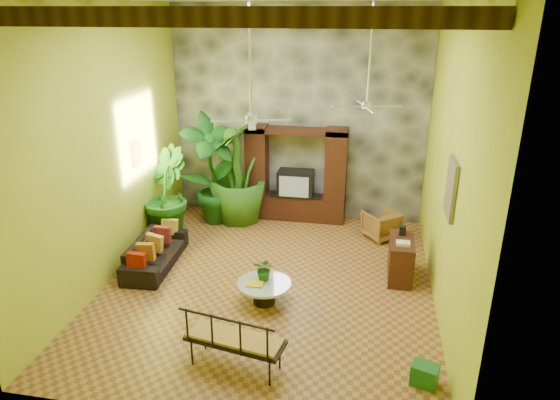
% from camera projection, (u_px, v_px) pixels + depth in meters
% --- Properties ---
extents(ground, '(7.00, 7.00, 0.00)m').
position_uv_depth(ground, '(270.00, 282.00, 9.47)').
color(ground, brown).
rests_on(ground, ground).
extents(back_wall, '(6.00, 0.02, 5.00)m').
position_uv_depth(back_wall, '(299.00, 115.00, 11.78)').
color(back_wall, '#AEBD2B').
rests_on(back_wall, ground).
extents(left_wall, '(0.02, 7.00, 5.00)m').
position_uv_depth(left_wall, '(108.00, 147.00, 9.08)').
color(left_wall, '#AEBD2B').
rests_on(left_wall, ground).
extents(right_wall, '(0.02, 7.00, 5.00)m').
position_uv_depth(right_wall, '(450.00, 165.00, 8.06)').
color(right_wall, '#AEBD2B').
rests_on(right_wall, ground).
extents(stone_accent_wall, '(5.98, 0.10, 4.98)m').
position_uv_depth(stone_accent_wall, '(298.00, 115.00, 11.73)').
color(stone_accent_wall, '#373B3F').
rests_on(stone_accent_wall, ground).
extents(ceiling_beams, '(5.95, 5.36, 0.22)m').
position_uv_depth(ceiling_beams, '(268.00, 14.00, 7.75)').
color(ceiling_beams, '#321F0F').
rests_on(ceiling_beams, ceiling).
extents(entertainment_center, '(2.40, 0.55, 2.30)m').
position_uv_depth(entertainment_center, '(296.00, 181.00, 12.00)').
color(entertainment_center, black).
rests_on(entertainment_center, ground).
extents(ceiling_fan_front, '(1.28, 1.28, 1.86)m').
position_uv_depth(ceiling_fan_front, '(251.00, 107.00, 7.91)').
color(ceiling_fan_front, silver).
rests_on(ceiling_fan_front, ceiling).
extents(ceiling_fan_back, '(1.28, 1.28, 1.86)m').
position_uv_depth(ceiling_fan_back, '(368.00, 94.00, 9.07)').
color(ceiling_fan_back, silver).
rests_on(ceiling_fan_back, ceiling).
extents(wall_art_mask, '(0.06, 0.32, 0.55)m').
position_uv_depth(wall_art_mask, '(137.00, 154.00, 10.14)').
color(wall_art_mask, gold).
rests_on(wall_art_mask, left_wall).
extents(wall_art_painting, '(0.06, 0.70, 0.90)m').
position_uv_depth(wall_art_painting, '(451.00, 188.00, 7.59)').
color(wall_art_painting, '#236082').
rests_on(wall_art_painting, right_wall).
extents(sofa, '(0.85, 1.98, 0.57)m').
position_uv_depth(sofa, '(155.00, 252.00, 10.01)').
color(sofa, black).
rests_on(sofa, ground).
extents(wicker_armchair, '(0.96, 0.96, 0.63)m').
position_uv_depth(wicker_armchair, '(381.00, 225.00, 11.20)').
color(wicker_armchair, olive).
rests_on(wicker_armchair, ground).
extents(tall_plant_a, '(1.65, 1.66, 2.65)m').
position_uv_depth(tall_plant_a, '(212.00, 170.00, 11.65)').
color(tall_plant_a, '#185E1C').
rests_on(tall_plant_a, ground).
extents(tall_plant_b, '(1.30, 1.42, 2.08)m').
position_uv_depth(tall_plant_b, '(165.00, 194.00, 10.94)').
color(tall_plant_b, '#1D6019').
rests_on(tall_plant_b, ground).
extents(tall_plant_c, '(1.55, 1.55, 2.49)m').
position_uv_depth(tall_plant_c, '(238.00, 172.00, 11.80)').
color(tall_plant_c, '#2D671B').
rests_on(tall_plant_c, ground).
extents(coffee_table, '(0.95, 0.95, 0.40)m').
position_uv_depth(coffee_table, '(264.00, 290.00, 8.73)').
color(coffee_table, black).
rests_on(coffee_table, ground).
extents(centerpiece_plant, '(0.44, 0.40, 0.41)m').
position_uv_depth(centerpiece_plant, '(265.00, 269.00, 8.71)').
color(centerpiece_plant, '#1C5A17').
rests_on(centerpiece_plant, coffee_table).
extents(yellow_tray, '(0.29, 0.21, 0.03)m').
position_uv_depth(yellow_tray, '(255.00, 284.00, 8.60)').
color(yellow_tray, yellow).
rests_on(yellow_tray, coffee_table).
extents(iron_bench, '(1.50, 0.78, 0.57)m').
position_uv_depth(iron_bench, '(233.00, 338.00, 6.99)').
color(iron_bench, black).
rests_on(iron_bench, ground).
extents(side_console, '(0.46, 0.99, 0.79)m').
position_uv_depth(side_console, '(401.00, 259.00, 9.51)').
color(side_console, '#3E2613').
rests_on(side_console, ground).
extents(green_bin, '(0.42, 0.36, 0.31)m').
position_uv_depth(green_bin, '(425.00, 375.00, 6.87)').
color(green_bin, '#1F773E').
rests_on(green_bin, ground).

